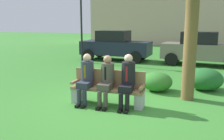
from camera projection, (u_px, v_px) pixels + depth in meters
ground_plane at (113, 104)px, 6.45m from camera, size 80.00×80.00×0.00m
park_bench at (108, 88)px, 6.38m from camera, size 1.92×0.44×0.90m
seated_man_left at (86, 76)px, 6.38m from camera, size 0.34×0.72×1.32m
seated_man_middle at (106, 78)px, 6.21m from camera, size 0.34×0.72×1.30m
seated_man_right at (127, 79)px, 6.03m from camera, size 0.34×0.72×1.35m
shrub_near_bench at (205, 79)px, 7.74m from camera, size 1.13×1.03×0.70m
shrub_mid_lawn at (157, 82)px, 7.63m from camera, size 0.96×0.88×0.60m
parked_car_near at (115, 45)px, 13.86m from camera, size 3.96×1.84×1.68m
parked_car_far at (202, 49)px, 12.18m from camera, size 4.05×2.06×1.68m
street_lamp at (81, 19)px, 12.80m from camera, size 0.24×0.24×3.79m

